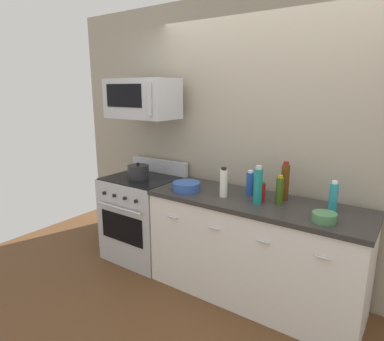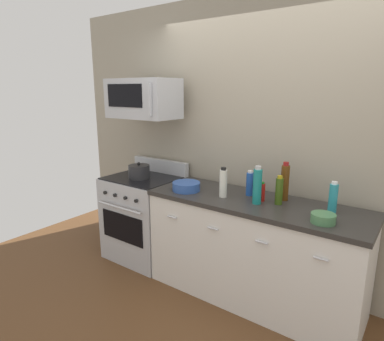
{
  "view_description": "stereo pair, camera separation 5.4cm",
  "coord_description": "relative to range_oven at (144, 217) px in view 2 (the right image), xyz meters",
  "views": [
    {
      "loc": [
        1.11,
        -2.53,
        1.84
      ],
      "look_at": [
        -0.63,
        -0.05,
        1.1
      ],
      "focal_mm": 31.22,
      "sensor_mm": 36.0,
      "label": 1
    },
    {
      "loc": [
        1.15,
        -2.5,
        1.84
      ],
      "look_at": [
        -0.63,
        -0.05,
        1.1
      ],
      "focal_mm": 31.22,
      "sensor_mm": 36.0,
      "label": 2
    }
  ],
  "objects": [
    {
      "name": "bottle_dish_soap",
      "position": [
        1.92,
        0.09,
        0.57
      ],
      "size": [
        0.06,
        0.06,
        0.24
      ],
      "color": "teal",
      "rests_on": "countertop_slab"
    },
    {
      "name": "stockpot",
      "position": [
        0.0,
        -0.05,
        0.52
      ],
      "size": [
        0.22,
        0.22,
        0.18
      ],
      "color": "#262628",
      "rests_on": "range_oven"
    },
    {
      "name": "bottle_vinegar_white",
      "position": [
        1.05,
        -0.07,
        0.58
      ],
      "size": [
        0.07,
        0.07,
        0.27
      ],
      "color": "silver",
      "rests_on": "countertop_slab"
    },
    {
      "name": "bowl_blue_mixing",
      "position": [
        0.67,
        -0.11,
        0.49
      ],
      "size": [
        0.26,
        0.26,
        0.08
      ],
      "color": "#2D519E",
      "rests_on": "countertop_slab"
    },
    {
      "name": "bottle_sparkling_teal",
      "position": [
        1.36,
        -0.06,
        0.6
      ],
      "size": [
        0.07,
        0.07,
        0.32
      ],
      "color": "#197F7A",
      "rests_on": "countertop_slab"
    },
    {
      "name": "bottle_soda_blue",
      "position": [
        1.21,
        0.1,
        0.56
      ],
      "size": [
        0.06,
        0.06,
        0.23
      ],
      "color": "#1E4CA5",
      "rests_on": "countertop_slab"
    },
    {
      "name": "microwave",
      "position": [
        0.0,
        0.04,
        1.28
      ],
      "size": [
        0.74,
        0.44,
        0.4
      ],
      "color": "#B7BABF"
    },
    {
      "name": "bottle_hot_sauce_red",
      "position": [
        1.37,
        0.03,
        0.53
      ],
      "size": [
        0.05,
        0.05,
        0.17
      ],
      "color": "#B21914",
      "rests_on": "countertop_slab"
    },
    {
      "name": "counter_unit",
      "position": [
        1.32,
        -0.0,
        -0.01
      ],
      "size": [
        1.89,
        0.66,
        0.92
      ],
      "color": "silver",
      "rests_on": "ground_plane"
    },
    {
      "name": "ground_plane",
      "position": [
        1.32,
        -0.0,
        -0.47
      ],
      "size": [
        5.98,
        5.98,
        0.0
      ],
      "primitive_type": "plane",
      "color": "brown"
    },
    {
      "name": "bottle_olive_oil",
      "position": [
        1.52,
        0.03,
        0.57
      ],
      "size": [
        0.06,
        0.06,
        0.24
      ],
      "color": "#385114",
      "rests_on": "countertop_slab"
    },
    {
      "name": "bottle_wine_amber",
      "position": [
        1.51,
        0.16,
        0.61
      ],
      "size": [
        0.07,
        0.07,
        0.33
      ],
      "color": "#59330F",
      "rests_on": "countertop_slab"
    },
    {
      "name": "range_oven",
      "position": [
        0.0,
        0.0,
        0.0
      ],
      "size": [
        0.76,
        0.69,
        1.07
      ],
      "color": "#B7BABF",
      "rests_on": "ground_plane"
    },
    {
      "name": "bowl_green_glaze",
      "position": [
        1.92,
        -0.17,
        0.49
      ],
      "size": [
        0.17,
        0.17,
        0.07
      ],
      "color": "#477A4C",
      "rests_on": "countertop_slab"
    },
    {
      "name": "back_wall",
      "position": [
        1.32,
        0.41,
        0.88
      ],
      "size": [
        4.98,
        0.1,
        2.7
      ],
      "primitive_type": "cube",
      "color": "#9E937F",
      "rests_on": "ground_plane"
    }
  ]
}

